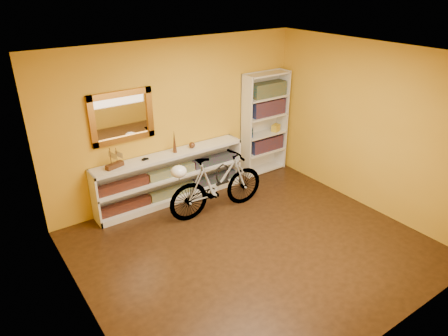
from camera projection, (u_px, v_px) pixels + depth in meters
floor at (253, 247)px, 5.71m from camera, size 4.50×4.00×0.01m
ceiling at (260, 57)px, 4.59m from camera, size 4.50×4.00×0.01m
back_wall at (178, 121)px, 6.63m from camera, size 4.50×0.01×2.60m
left_wall at (76, 217)px, 3.98m from camera, size 0.01×4.00×2.60m
right_wall at (369, 128)px, 6.32m from camera, size 0.01×4.00×2.60m
gilt_mirror at (122, 117)px, 6.00m from camera, size 0.98×0.06×0.78m
wall_socket at (224, 166)px, 7.53m from camera, size 0.09×0.02×0.09m
console_unit at (171, 177)px, 6.72m from camera, size 2.60×0.35×0.85m
cd_row_lower at (173, 191)px, 6.81m from camera, size 2.50×0.13×0.14m
cd_row_upper at (172, 172)px, 6.66m from camera, size 2.50×0.13×0.14m
model_ship at (114, 157)px, 5.99m from camera, size 0.30×0.18×0.34m
toy_car at (145, 160)px, 6.32m from camera, size 0.00×0.00×0.00m
bronze_ornament at (174, 141)px, 6.51m from camera, size 0.06×0.06×0.38m
decorative_orb at (192, 145)px, 6.73m from camera, size 0.10×0.10×0.10m
bookcase at (265, 124)px, 7.55m from camera, size 0.90×0.30×1.90m
book_row_a at (266, 143)px, 7.75m from camera, size 0.70×0.22×0.26m
book_row_b at (267, 107)px, 7.45m from camera, size 0.70×0.22×0.28m
book_row_c at (268, 89)px, 7.31m from camera, size 0.70×0.22×0.25m
travel_mug at (251, 133)px, 7.41m from camera, size 0.08×0.08×0.18m
red_tin at (256, 92)px, 7.21m from camera, size 0.19×0.19×0.20m
yellow_bag at (276, 128)px, 7.70m from camera, size 0.19×0.16×0.13m
bicycle at (217, 184)px, 6.36m from camera, size 0.54×1.70×0.99m
helmet at (179, 172)px, 5.90m from camera, size 0.24×0.23×0.18m
u_lock at (222, 174)px, 6.34m from camera, size 0.25×0.03×0.25m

